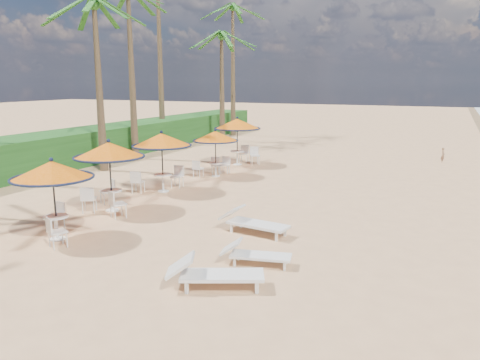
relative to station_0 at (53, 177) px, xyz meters
The scene contains 15 objects.
ground 5.16m from the station_0, ahead, with size 160.00×160.00×0.00m, color tan.
scrub_hedge 13.70m from the station_0, 129.50° to the left, with size 3.00×40.00×1.80m, color #194716.
station_0 is the anchor object (origin of this frame).
station_1 3.11m from the station_0, 100.50° to the left, with size 2.43×2.43×2.54m.
station_2 6.29m from the station_0, 94.88° to the left, with size 2.42×2.42×2.52m.
station_3 9.98m from the station_0, 90.00° to the left, with size 2.17×2.17×2.26m.
station_4 13.32m from the station_0, 91.21° to the left, with size 2.50×2.50×2.61m.
lounger_near 5.87m from the station_0, 10.79° to the right, with size 2.22×1.49×0.77m.
lounger_mid 6.12m from the station_0, ahead, with size 1.83×0.91×0.63m.
lounger_far 5.83m from the station_0, 29.85° to the left, with size 2.23×0.96×0.78m.
palm_3 12.09m from the station_0, 123.11° to the left, with size 5.00×5.00×8.30m.
palm_4 15.74m from the station_0, 117.62° to the left, with size 5.00×5.00×9.40m.
palm_6 23.40m from the station_0, 104.26° to the left, with size 5.00×5.00×7.89m.
palm_7 27.71m from the station_0, 104.02° to the left, with size 5.00×5.00×10.42m.
person 21.10m from the station_0, 62.10° to the left, with size 0.32×0.21×0.89m, color #986C4D.
Camera 1 is at (5.28, -9.11, 4.49)m, focal length 35.00 mm.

